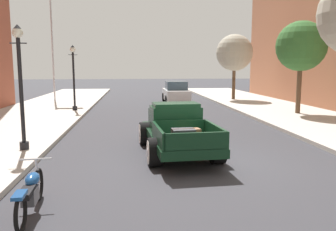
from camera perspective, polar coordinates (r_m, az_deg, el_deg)
The scene contains 9 objects.
ground_plane at distance 9.94m, azimuth 4.56°, elevation -7.85°, with size 140.00×140.00×0.00m, color #333338.
hotrod_truck_dark_green at distance 11.08m, azimuth 1.30°, elevation -2.16°, with size 2.39×5.02×1.58m.
motorcycle_parked at distance 6.95m, azimuth -21.93°, elevation -11.70°, with size 0.62×2.12×0.93m.
car_background_white at distance 26.35m, azimuth 1.31°, elevation 3.82°, with size 1.88×4.31×1.65m.
street_lamp_near at distance 11.49m, azimuth -23.36°, elevation 5.73°, with size 0.50×0.32×3.85m.
street_lamp_far at distance 21.20m, azimuth -15.44°, elevation 6.87°, with size 0.50×0.32×3.85m.
flagpole at distance 28.11m, azimuth -18.35°, elevation 13.90°, with size 1.74×0.16×9.16m.
street_tree_second at distance 20.51m, azimuth 21.27°, elevation 10.66°, with size 2.74×2.74×5.08m.
street_tree_third at distance 28.00m, azimuth 11.01°, elevation 10.19°, with size 2.88×2.88×5.14m.
Camera 1 is at (-1.73, -9.40, 2.72)m, focal length 36.63 mm.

